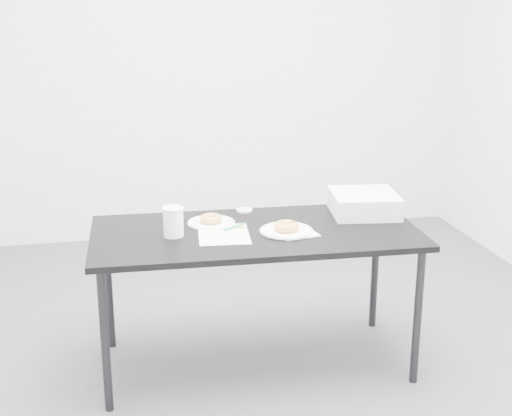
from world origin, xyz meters
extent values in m
plane|color=#4A4B4F|center=(0.00, 0.00, 0.00)|extent=(4.00, 4.00, 0.00)
cube|color=white|center=(0.00, 2.00, 1.35)|extent=(4.00, 0.02, 2.70)
cube|color=black|center=(0.06, -0.01, 0.67)|extent=(1.53, 0.77, 0.03)
cylinder|color=black|center=(-0.65, -0.28, 0.33)|extent=(0.04, 0.04, 0.66)
cylinder|color=black|center=(-0.63, 0.31, 0.33)|extent=(0.04, 0.04, 0.66)
cylinder|color=black|center=(0.74, -0.34, 0.33)|extent=(0.04, 0.04, 0.66)
cylinder|color=black|center=(0.76, 0.26, 0.33)|extent=(0.04, 0.04, 0.66)
cube|color=white|center=(-0.10, -0.04, 0.69)|extent=(0.26, 0.31, 0.00)
cube|color=green|center=(-0.01, 0.05, 0.69)|extent=(0.05, 0.05, 0.00)
cylinder|color=#0D8F67|center=(-0.03, 0.04, 0.69)|extent=(0.11, 0.09, 0.01)
cube|color=white|center=(0.23, -0.09, 0.69)|extent=(0.20, 0.20, 0.00)
cylinder|color=white|center=(0.19, -0.07, 0.69)|extent=(0.24, 0.24, 0.01)
torus|color=#D78F44|center=(0.19, -0.07, 0.72)|extent=(0.12, 0.12, 0.04)
cylinder|color=white|center=(-0.13, 0.13, 0.69)|extent=(0.22, 0.22, 0.01)
torus|color=#D78F44|center=(-0.13, 0.13, 0.71)|extent=(0.14, 0.14, 0.04)
cylinder|color=white|center=(-0.32, -0.01, 0.75)|extent=(0.09, 0.09, 0.14)
cylinder|color=silver|center=(0.06, 0.29, 0.69)|extent=(0.08, 0.08, 0.01)
cube|color=silver|center=(0.64, 0.13, 0.74)|extent=(0.36, 0.36, 0.11)
camera|label=1|loc=(-0.60, -3.06, 1.75)|focal=50.00mm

